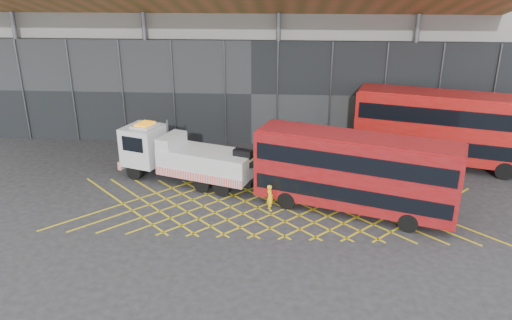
# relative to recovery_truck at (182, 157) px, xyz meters

# --- Properties ---
(ground_plane) EXTENTS (120.00, 120.00, 0.00)m
(ground_plane) POSITION_rel_recovery_truck_xyz_m (1.89, -3.60, -1.71)
(ground_plane) COLOR #232326
(road_markings) EXTENTS (24.76, 7.16, 0.01)m
(road_markings) POSITION_rel_recovery_truck_xyz_m (5.89, -3.60, -1.70)
(road_markings) COLOR gold
(road_markings) RESTS_ON ground_plane
(construction_building) EXTENTS (55.00, 23.97, 18.00)m
(construction_building) POSITION_rel_recovery_truck_xyz_m (3.82, 14.79, 7.27)
(construction_building) COLOR gray
(construction_building) RESTS_ON ground_plane
(recovery_truck) EXTENTS (10.44, 5.39, 3.69)m
(recovery_truck) POSITION_rel_recovery_truck_xyz_m (0.00, 0.00, 0.00)
(recovery_truck) COLOR black
(recovery_truck) RESTS_ON ground_plane
(bus_towed) EXTENTS (11.38, 6.17, 4.55)m
(bus_towed) POSITION_rel_recovery_truck_xyz_m (10.49, -3.70, 0.82)
(bus_towed) COLOR maroon
(bus_towed) RESTS_ON ground_plane
(bus_second) EXTENTS (12.94, 6.42, 5.16)m
(bus_second) POSITION_rel_recovery_truck_xyz_m (17.85, 3.94, 1.16)
(bus_second) COLOR #9E0F0C
(bus_second) RESTS_ON ground_plane
(worker) EXTENTS (0.57, 0.67, 1.56)m
(worker) POSITION_rel_recovery_truck_xyz_m (5.80, -3.82, -0.93)
(worker) COLOR yellow
(worker) RESTS_ON ground_plane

